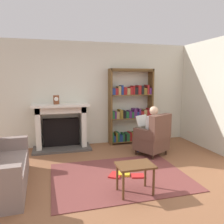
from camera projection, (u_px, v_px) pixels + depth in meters
name	position (u px, v px, depth m)	size (l,w,h in m)	color
ground	(125.00, 184.00, 3.76)	(14.00, 14.00, 0.00)	brown
back_wall	(95.00, 94.00, 6.00)	(5.60, 0.10, 2.70)	beige
side_wall_right	(212.00, 96.00, 5.44)	(0.10, 5.20, 2.70)	beige
area_rug	(120.00, 176.00, 4.05)	(2.40, 1.80, 0.01)	brown
fireplace	(61.00, 125.00, 5.63)	(1.41, 0.64, 1.14)	#4C4742
mantel_clock	(56.00, 100.00, 5.41)	(0.14, 0.14, 0.21)	brown
bookshelf	(131.00, 109.00, 6.09)	(1.20, 0.32, 2.02)	brown
armchair_reading	(154.00, 137.00, 5.12)	(0.86, 0.85, 0.97)	#331E14
seated_reader	(150.00, 128.00, 5.18)	(0.53, 0.60, 1.14)	silver
side_table	(135.00, 169.00, 3.40)	(0.56, 0.39, 0.47)	brown
scattered_books	(124.00, 175.00, 4.06)	(0.67, 0.41, 0.04)	red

